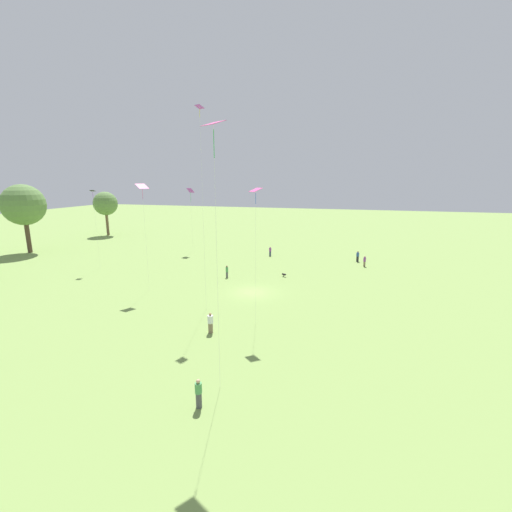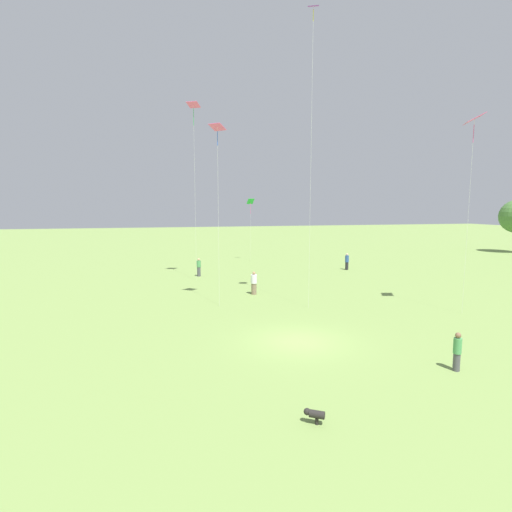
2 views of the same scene
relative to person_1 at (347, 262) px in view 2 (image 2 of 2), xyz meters
The scene contains 11 objects.
ground_plane 24.73m from the person_1, 32.52° to the right, with size 240.00×240.00×0.00m, color #7A994C.
person_1 is the anchor object (origin of this frame).
person_2 16.15m from the person_1, 89.38° to the right, with size 0.46×0.46×1.80m.
person_4 16.00m from the person_1, 53.44° to the right, with size 0.68×0.68×1.81m.
person_5 27.18m from the person_1, 17.49° to the right, with size 0.40×0.40×1.65m.
kite_0 22.04m from the person_1, 82.02° to the right, with size 1.37×1.38×16.04m.
kite_1 14.46m from the person_1, 139.24° to the right, with size 0.78×0.98×7.88m.
kite_3 22.96m from the person_1, 52.18° to the right, with size 1.25×1.25×12.24m.
kite_5 21.35m from the person_1, ahead, with size 1.51×1.45×12.46m.
kite_6 24.26m from the person_1, 35.24° to the right, with size 0.87×0.88×19.43m.
dog_0 32.31m from the person_1, 28.76° to the right, with size 0.52×0.65×0.48m.
Camera 2 is at (18.55, -6.97, 6.83)m, focal length 28.00 mm.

